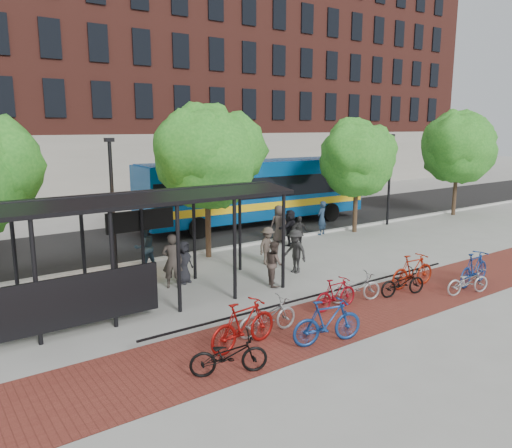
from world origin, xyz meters
TOP-DOWN VIEW (x-y plane):
  - ground at (0.00, 0.00)m, footprint 160.00×160.00m
  - asphalt_street at (0.00, 8.00)m, footprint 160.00×8.00m
  - curb at (0.00, 4.00)m, footprint 160.00×0.25m
  - brick_strip at (-2.00, -5.00)m, footprint 24.00×3.00m
  - bike_rack_rail at (-3.30, -4.10)m, footprint 12.00×0.05m
  - building_brick at (10.00, 26.00)m, footprint 55.00×14.00m
  - bus_shelter at (-8.13, -0.48)m, footprint 10.60×3.07m
  - tree_b at (-2.90, 3.35)m, footprint 5.15×4.20m
  - tree_c at (6.09, 3.35)m, footprint 4.66×3.80m
  - tree_d at (15.10, 3.35)m, footprint 5.39×4.40m
  - lamp_post_left at (-7.00, 3.60)m, footprint 0.35×0.20m
  - lamp_post_right at (9.00, 3.60)m, footprint 0.35×0.20m
  - bus at (2.81, 7.94)m, footprint 13.68×3.78m
  - bike_0 at (-7.89, -6.02)m, footprint 1.90×1.24m
  - bike_1 at (-6.85, -5.08)m, footprint 2.16×0.86m
  - bike_2 at (-5.83, -4.71)m, footprint 1.88×0.68m
  - bike_3 at (-4.94, -6.12)m, footprint 2.06×1.01m
  - bike_5 at (-3.01, -4.45)m, footprint 1.66×0.48m
  - bike_6 at (-2.03, -4.33)m, footprint 1.91×1.10m
  - bike_8 at (-0.30, -4.83)m, footprint 1.81×0.96m
  - bike_9 at (0.71, -4.45)m, footprint 2.02×0.72m
  - bike_10 at (1.60, -6.00)m, footprint 1.78×1.00m
  - bike_11 at (2.67, -5.57)m, footprint 2.06×0.80m
  - pedestrian_0 at (-5.57, 0.63)m, footprint 0.89×0.74m
  - pedestrian_1 at (-6.14, 0.36)m, footprint 0.84×0.77m
  - pedestrian_2 at (-5.99, 3.08)m, footprint 0.90×0.72m
  - pedestrian_3 at (-1.64, 0.87)m, footprint 1.12×0.84m
  - pedestrian_4 at (1.11, 2.15)m, footprint 0.97×0.61m
  - pedestrian_5 at (1.22, 2.93)m, footprint 1.64×1.15m
  - pedestrian_6 at (1.25, 3.80)m, footprint 1.00×0.78m
  - pedestrian_7 at (4.07, 3.80)m, footprint 0.74×0.61m
  - pedestrian_8 at (-3.10, -1.50)m, footprint 0.88×0.96m
  - pedestrian_9 at (-1.49, -0.70)m, footprint 0.73×1.15m

SIDE VIEW (x-z plane):
  - ground at x=0.00m, z-range 0.00..0.00m
  - bike_rack_rail at x=-3.30m, z-range -0.47..0.47m
  - brick_strip at x=-2.00m, z-range 0.00..0.01m
  - asphalt_street at x=0.00m, z-range 0.00..0.01m
  - curb at x=0.00m, z-range 0.00..0.12m
  - bike_10 at x=1.60m, z-range 0.00..0.89m
  - bike_8 at x=-0.30m, z-range 0.00..0.90m
  - bike_0 at x=-7.89m, z-range 0.00..0.94m
  - bike_6 at x=-2.03m, z-range 0.00..0.95m
  - bike_2 at x=-5.83m, z-range 0.00..0.98m
  - bike_5 at x=-3.01m, z-range 0.00..1.00m
  - bike_9 at x=0.71m, z-range 0.00..1.19m
  - bike_3 at x=-4.94m, z-range 0.00..1.19m
  - bike_11 at x=2.67m, z-range 0.00..1.21m
  - bike_1 at x=-6.85m, z-range 0.00..1.26m
  - pedestrian_4 at x=1.11m, z-range 0.00..1.53m
  - pedestrian_3 at x=-1.64m, z-range 0.00..1.55m
  - pedestrian_0 at x=-5.57m, z-range 0.00..1.55m
  - pedestrian_8 at x=-3.10m, z-range 0.00..1.61m
  - pedestrian_9 at x=-1.49m, z-range 0.00..1.69m
  - pedestrian_5 at x=1.22m, z-range 0.00..1.70m
  - pedestrian_7 at x=4.07m, z-range 0.00..1.76m
  - pedestrian_2 at x=-5.99m, z-range 0.00..1.79m
  - pedestrian_6 at x=1.25m, z-range 0.00..1.80m
  - pedestrian_1 at x=-6.14m, z-range 0.00..1.94m
  - bus at x=2.81m, z-range 0.27..3.93m
  - lamp_post_left at x=-7.00m, z-range 0.18..5.31m
  - lamp_post_right at x=9.00m, z-range 0.18..5.31m
  - bus_shelter at x=-8.13m, z-range 1.20..4.80m
  - tree_c at x=6.09m, z-range 1.09..7.02m
  - tree_b at x=-2.90m, z-range 1.22..7.69m
  - tree_d at x=15.10m, z-range 1.19..7.74m
  - building_brick at x=10.00m, z-range 0.00..20.00m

